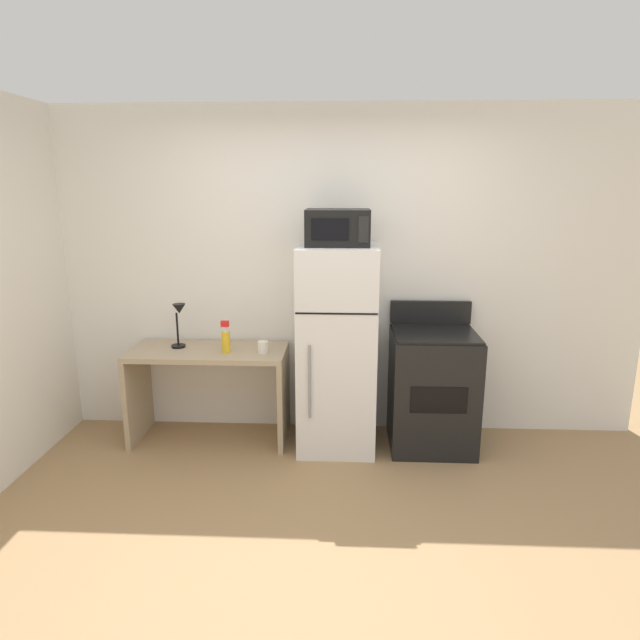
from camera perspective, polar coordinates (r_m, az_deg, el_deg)
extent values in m
plane|color=#9E7A51|center=(3.36, -0.11, -22.66)|extent=(12.00, 12.00, 0.00)
cube|color=white|center=(4.45, 0.98, 4.85)|extent=(5.00, 0.10, 2.60)
cube|color=tan|center=(4.38, -11.55, -3.25)|extent=(1.22, 0.54, 0.04)
cube|color=tan|center=(4.68, -18.38, -7.43)|extent=(0.04, 0.54, 0.71)
cube|color=tan|center=(4.40, -3.79, -8.08)|extent=(0.04, 0.54, 0.71)
cylinder|color=black|center=(4.48, -14.46, -2.63)|extent=(0.11, 0.11, 0.02)
cylinder|color=black|center=(4.45, -14.57, -0.91)|extent=(0.02, 0.02, 0.26)
cone|color=black|center=(4.38, -14.40, 1.14)|extent=(0.10, 0.10, 0.08)
cylinder|color=white|center=(4.20, -5.92, -2.81)|extent=(0.08, 0.08, 0.09)
cylinder|color=yellow|center=(4.25, -9.73, -2.28)|extent=(0.06, 0.06, 0.16)
cylinder|color=white|center=(4.23, -9.79, -0.94)|extent=(0.02, 0.02, 0.04)
cube|color=red|center=(4.20, -9.84, -0.39)|extent=(0.06, 0.03, 0.04)
cube|color=white|center=(4.19, 1.76, -2.96)|extent=(0.58, 0.62, 1.57)
cube|color=black|center=(3.80, 1.72, 0.65)|extent=(0.57, 0.00, 0.01)
cylinder|color=gray|center=(3.94, -1.08, -6.47)|extent=(0.02, 0.02, 0.55)
cube|color=black|center=(4.01, 1.86, 9.57)|extent=(0.46, 0.34, 0.26)
cube|color=black|center=(3.83, 1.06, 9.38)|extent=(0.26, 0.01, 0.15)
cube|color=black|center=(3.83, 4.54, 9.34)|extent=(0.07, 0.01, 0.18)
cube|color=black|center=(4.36, 11.56, -7.20)|extent=(0.64, 0.60, 0.90)
cube|color=black|center=(4.22, 11.86, -1.36)|extent=(0.61, 0.58, 0.02)
cube|color=black|center=(4.47, 11.38, 0.82)|extent=(0.64, 0.04, 0.18)
cube|color=black|center=(4.07, 12.23, -8.14)|extent=(0.41, 0.01, 0.20)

